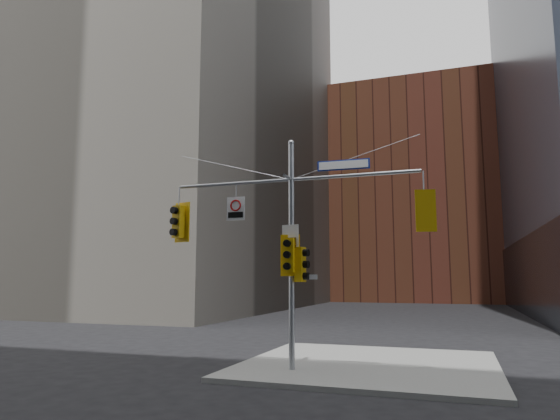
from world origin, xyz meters
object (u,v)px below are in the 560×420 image
Objects in this scene: signal_assembly at (291,229)px; traffic_light_pole_side at (301,264)px; traffic_light_west_arm at (178,222)px; traffic_light_east_arm at (425,211)px; traffic_light_pole_front at (289,255)px; regulatory_sign_arm at (236,208)px; street_sign_blade at (343,165)px.

signal_assembly is 1.16m from traffic_light_pole_side.
traffic_light_east_arm is (8.12, -0.01, -0.00)m from traffic_light_west_arm.
traffic_light_pole_front reaches higher than traffic_light_pole_side.
regulatory_sign_arm is at bearing 98.50° from traffic_light_pole_side.
signal_assembly reaches higher than traffic_light_west_arm.
traffic_light_pole_side is at bearing -1.43° from regulatory_sign_arm.
street_sign_blade is (1.69, 0.00, 1.93)m from signal_assembly.
signal_assembly is 5.82× the size of traffic_light_west_arm.
street_sign_blade is at bearing 0.10° from signal_assembly.
traffic_light_pole_front is (-0.33, -0.27, 0.28)m from traffic_light_pole_side.
traffic_light_west_arm is at bearing 177.13° from regulatory_sign_arm.
signal_assembly is 6.23× the size of traffic_light_pole_front.
traffic_light_east_arm reaches higher than traffic_light_pole_side.
traffic_light_pole_side is 2.92m from regulatory_sign_arm.
traffic_light_pole_side is at bearing 0.14° from signal_assembly.
signal_assembly is 4.09m from traffic_light_west_arm.
street_sign_blade reaches higher than traffic_light_west_arm.
traffic_light_pole_side is 0.51m from traffic_light_pole_front.
traffic_light_west_arm is 1.13× the size of traffic_light_east_arm.
traffic_light_pole_front is at bearing 10.80° from traffic_light_west_arm.
signal_assembly reaches higher than traffic_light_east_arm.
street_sign_blade is at bearing -1.60° from regulatory_sign_arm.
traffic_light_west_arm is (-4.07, 0.01, 0.38)m from signal_assembly.
street_sign_blade is 3.79m from regulatory_sign_arm.
street_sign_blade is (-2.36, 0.00, 1.55)m from traffic_light_east_arm.
regulatory_sign_arm reaches higher than traffic_light_east_arm.
signal_assembly is 7.47× the size of traffic_light_pole_side.
street_sign_blade reaches higher than traffic_light_east_arm.
signal_assembly reaches higher than traffic_light_pole_side.
regulatory_sign_arm is (-3.60, -0.02, -1.17)m from street_sign_blade.
traffic_light_pole_front is 2.50m from regulatory_sign_arm.
signal_assembly is at bearing 177.39° from street_sign_blade.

